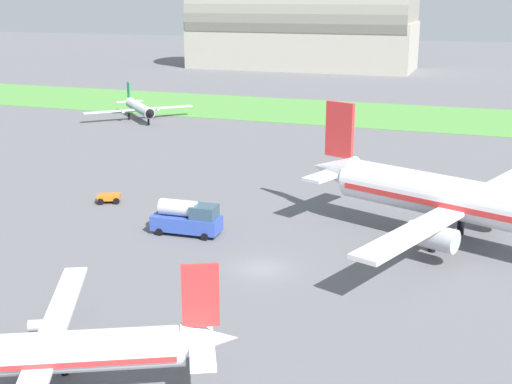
# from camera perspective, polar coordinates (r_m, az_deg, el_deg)

# --- Properties ---
(ground_plane) EXTENTS (600.00, 600.00, 0.00)m
(ground_plane) POSITION_cam_1_polar(r_m,az_deg,el_deg) (55.12, 0.53, -6.61)
(ground_plane) COLOR slate
(grass_taxiway_strip) EXTENTS (360.00, 28.00, 0.08)m
(grass_taxiway_strip) POSITION_cam_1_polar(r_m,az_deg,el_deg) (127.69, 11.86, 6.40)
(grass_taxiway_strip) COLOR #549342
(grass_taxiway_strip) RESTS_ON ground_plane
(airplane_taxiing_turboprop) EXTENTS (15.17, 14.90, 6.00)m
(airplane_taxiing_turboprop) POSITION_cam_1_polar(r_m,az_deg,el_deg) (122.80, -9.98, 7.13)
(airplane_taxiing_turboprop) COLOR silver
(airplane_taxiing_turboprop) RESTS_ON ground_plane
(airplane_foreground_turboprop) EXTENTS (20.55, 23.65, 7.64)m
(airplane_foreground_turboprop) POSITION_cam_1_polar(r_m,az_deg,el_deg) (39.35, -17.95, -12.97)
(airplane_foreground_turboprop) COLOR white
(airplane_foreground_turboprop) RESTS_ON ground_plane
(airplane_midfield_jet) EXTENTS (31.32, 31.54, 11.65)m
(airplane_midfield_jet) POSITION_cam_1_polar(r_m,az_deg,el_deg) (61.56, 17.19, -0.72)
(airplane_midfield_jet) COLOR white
(airplane_midfield_jet) RESTS_ON ground_plane
(fuel_truck_near_gate) EXTENTS (6.60, 2.88, 3.29)m
(fuel_truck_near_gate) POSITION_cam_1_polar(r_m,az_deg,el_deg) (62.76, -5.90, -2.23)
(fuel_truck_near_gate) COLOR #334FB2
(fuel_truck_near_gate) RESTS_ON ground_plane
(baggage_cart_midfield) EXTENTS (2.91, 2.62, 0.90)m
(baggage_cart_midfield) POSITION_cam_1_polar(r_m,az_deg,el_deg) (73.94, -12.49, -0.46)
(baggage_cart_midfield) COLOR orange
(baggage_cart_midfield) RESTS_ON ground_plane
(hangar_distant) EXTENTS (67.69, 27.15, 30.18)m
(hangar_distant) POSITION_cam_1_polar(r_m,az_deg,el_deg) (208.82, 3.97, 14.22)
(hangar_distant) COLOR #B2AD9E
(hangar_distant) RESTS_ON ground_plane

